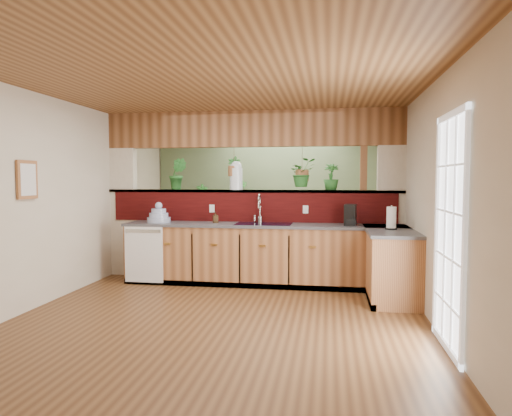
% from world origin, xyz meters
% --- Properties ---
extents(ground, '(4.60, 7.00, 0.01)m').
position_xyz_m(ground, '(0.00, 0.00, 0.00)').
color(ground, brown).
rests_on(ground, ground).
extents(ceiling, '(4.60, 7.00, 0.01)m').
position_xyz_m(ceiling, '(0.00, 0.00, 2.60)').
color(ceiling, brown).
rests_on(ceiling, ground).
extents(wall_back, '(4.60, 0.02, 2.60)m').
position_xyz_m(wall_back, '(0.00, 3.50, 1.30)').
color(wall_back, beige).
rests_on(wall_back, ground).
extents(wall_front, '(4.60, 0.02, 2.60)m').
position_xyz_m(wall_front, '(0.00, -3.50, 1.30)').
color(wall_front, beige).
rests_on(wall_front, ground).
extents(wall_left, '(0.02, 7.00, 2.60)m').
position_xyz_m(wall_left, '(-2.30, 0.00, 1.30)').
color(wall_left, beige).
rests_on(wall_left, ground).
extents(wall_right, '(0.02, 7.00, 2.60)m').
position_xyz_m(wall_right, '(2.30, 0.00, 1.30)').
color(wall_right, beige).
rests_on(wall_right, ground).
extents(pass_through_partition, '(4.60, 0.21, 2.60)m').
position_xyz_m(pass_through_partition, '(0.03, 1.35, 1.19)').
color(pass_through_partition, beige).
rests_on(pass_through_partition, ground).
extents(pass_through_ledge, '(4.60, 0.21, 0.04)m').
position_xyz_m(pass_through_ledge, '(0.00, 1.35, 1.37)').
color(pass_through_ledge, brown).
rests_on(pass_through_ledge, ground).
extents(header_beam, '(4.60, 0.15, 0.55)m').
position_xyz_m(header_beam, '(0.00, 1.35, 2.33)').
color(header_beam, brown).
rests_on(header_beam, ground).
extents(sage_backwall, '(4.55, 0.02, 2.55)m').
position_xyz_m(sage_backwall, '(0.00, 3.48, 1.30)').
color(sage_backwall, '#5E744F').
rests_on(sage_backwall, ground).
extents(countertop, '(4.14, 1.52, 0.90)m').
position_xyz_m(countertop, '(0.84, 0.87, 0.45)').
color(countertop, brown).
rests_on(countertop, ground).
extents(dishwasher, '(0.58, 0.03, 0.82)m').
position_xyz_m(dishwasher, '(-1.48, 0.66, 0.46)').
color(dishwasher, white).
rests_on(dishwasher, ground).
extents(navy_sink, '(0.82, 0.50, 0.18)m').
position_xyz_m(navy_sink, '(0.25, 0.98, 0.82)').
color(navy_sink, black).
rests_on(navy_sink, countertop).
extents(french_door, '(0.06, 1.02, 2.16)m').
position_xyz_m(french_door, '(2.27, -1.30, 1.05)').
color(french_door, white).
rests_on(french_door, ground).
extents(framed_print, '(0.04, 0.35, 0.45)m').
position_xyz_m(framed_print, '(-2.27, -0.80, 1.55)').
color(framed_print, brown).
rests_on(framed_print, wall_left).
extents(faucet, '(0.19, 0.19, 0.44)m').
position_xyz_m(faucet, '(0.16, 1.13, 1.14)').
color(faucet, '#B7B7B2').
rests_on(faucet, countertop).
extents(dish_stack, '(0.35, 0.35, 0.31)m').
position_xyz_m(dish_stack, '(-1.35, 0.96, 1.00)').
color(dish_stack, '#97A3C3').
rests_on(dish_stack, countertop).
extents(soap_dispenser, '(0.10, 0.10, 0.17)m').
position_xyz_m(soap_dispenser, '(-0.49, 1.02, 0.98)').
color(soap_dispenser, '#332312').
rests_on(soap_dispenser, countertop).
extents(coffee_maker, '(0.16, 0.27, 0.30)m').
position_xyz_m(coffee_maker, '(1.50, 0.96, 1.04)').
color(coffee_maker, black).
rests_on(coffee_maker, countertop).
extents(paper_towel, '(0.15, 0.15, 0.32)m').
position_xyz_m(paper_towel, '(2.00, 0.51, 1.04)').
color(paper_towel, black).
rests_on(paper_towel, countertop).
extents(glass_jar, '(0.20, 0.20, 0.44)m').
position_xyz_m(glass_jar, '(-0.24, 1.35, 1.61)').
color(glass_jar, silver).
rests_on(glass_jar, pass_through_ledge).
extents(ledge_plant_left, '(0.30, 0.25, 0.49)m').
position_xyz_m(ledge_plant_left, '(-1.18, 1.35, 1.64)').
color(ledge_plant_left, '#215C21').
rests_on(ledge_plant_left, pass_through_ledge).
extents(ledge_plant_right, '(0.25, 0.25, 0.40)m').
position_xyz_m(ledge_plant_right, '(1.22, 1.35, 1.59)').
color(ledge_plant_right, '#215C21').
rests_on(ledge_plant_right, pass_through_ledge).
extents(hanging_plant_a, '(0.22, 0.18, 0.51)m').
position_xyz_m(hanging_plant_a, '(-0.27, 1.35, 1.84)').
color(hanging_plant_a, brown).
rests_on(hanging_plant_a, header_beam).
extents(hanging_plant_b, '(0.49, 0.47, 0.56)m').
position_xyz_m(hanging_plant_b, '(0.79, 1.35, 1.84)').
color(hanging_plant_b, brown).
rests_on(hanging_plant_b, header_beam).
extents(shelving_console, '(1.55, 0.67, 1.00)m').
position_xyz_m(shelving_console, '(-0.89, 3.25, 0.50)').
color(shelving_console, black).
rests_on(shelving_console, ground).
extents(shelf_plant_a, '(0.28, 0.24, 0.46)m').
position_xyz_m(shelf_plant_a, '(-1.32, 3.25, 1.23)').
color(shelf_plant_a, '#215C21').
rests_on(shelf_plant_a, shelving_console).
extents(shelf_plant_b, '(0.31, 0.31, 0.53)m').
position_xyz_m(shelf_plant_b, '(-0.56, 3.25, 1.26)').
color(shelf_plant_b, '#215C21').
rests_on(shelf_plant_b, shelving_console).
extents(floor_plant, '(0.75, 0.67, 0.76)m').
position_xyz_m(floor_plant, '(0.87, 2.34, 0.38)').
color(floor_plant, '#215C21').
rests_on(floor_plant, ground).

